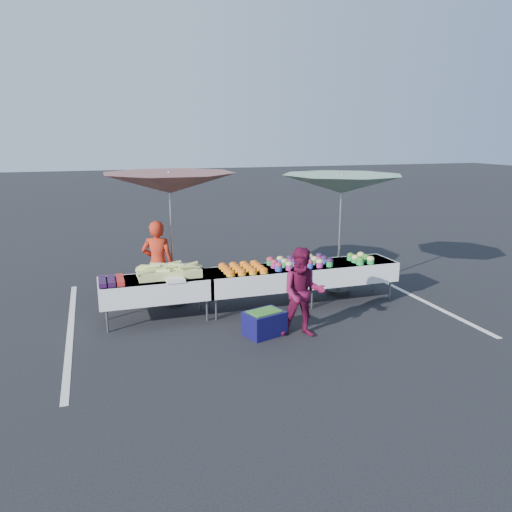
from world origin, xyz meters
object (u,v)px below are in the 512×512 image
object	(u,v)px
vendor	(158,264)
table_right	(345,270)
umbrella_right	(342,185)
storage_bin	(264,323)
table_left	(155,288)
umbrella_left	(170,184)
table_center	(256,278)
customer	(303,293)

from	to	relation	value
vendor	table_right	bearing A→B (deg)	-170.69
umbrella_right	storage_bin	size ratio (longest dim) A/B	3.78
umbrella_right	table_left	bearing A→B (deg)	-173.77
umbrella_left	table_right	bearing A→B (deg)	-14.17
table_right	umbrella_left	size ratio (longest dim) A/B	0.59
table_right	vendor	size ratio (longest dim) A/B	1.16
vendor	umbrella_left	world-z (taller)	umbrella_left
umbrella_right	storage_bin	xyz separation A→B (m)	(-2.11, -1.59, -1.97)
umbrella_right	umbrella_left	bearing A→B (deg)	172.94
table_center	table_right	bearing A→B (deg)	0.00
table_left	vendor	world-z (taller)	vendor
table_center	umbrella_right	size ratio (longest dim) A/B	0.70
table_left	storage_bin	distance (m)	1.99
table_left	table_right	world-z (taller)	same
table_left	storage_bin	bearing A→B (deg)	-37.43
customer	storage_bin	world-z (taller)	customer
vendor	customer	bearing A→B (deg)	153.46
umbrella_left	customer	bearing A→B (deg)	-53.12
table_left	table_center	bearing A→B (deg)	0.00
table_left	umbrella_left	bearing A→B (deg)	61.62
table_left	umbrella_right	distance (m)	4.01
table_center	umbrella_left	size ratio (longest dim) A/B	0.59
table_center	table_right	xyz separation A→B (m)	(1.80, 0.00, 0.00)
table_center	umbrella_right	world-z (taller)	umbrella_right
storage_bin	table_right	bearing A→B (deg)	12.94
umbrella_left	umbrella_right	world-z (taller)	umbrella_left
customer	table_center	bearing A→B (deg)	120.98
umbrella_left	storage_bin	xyz separation A→B (m)	(1.12, -1.99, -2.04)
table_right	umbrella_right	bearing A→B (deg)	80.91
customer	storage_bin	distance (m)	0.79
table_center	umbrella_right	xyz separation A→B (m)	(1.86, 0.40, 1.59)
umbrella_right	storage_bin	world-z (taller)	umbrella_right
table_left	storage_bin	size ratio (longest dim) A/B	2.64
umbrella_right	table_right	bearing A→B (deg)	-99.09
vendor	table_left	bearing A→B (deg)	100.34
umbrella_left	storage_bin	size ratio (longest dim) A/B	4.48
customer	umbrella_right	distance (m)	2.81
table_left	vendor	bearing A→B (deg)	78.48
table_right	vendor	distance (m)	3.53
table_center	vendor	distance (m)	1.83
table_center	vendor	xyz separation A→B (m)	(-1.64, 0.77, 0.22)
vendor	storage_bin	distance (m)	2.47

